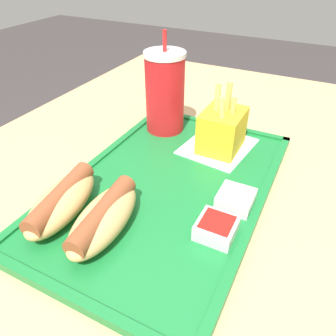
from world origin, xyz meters
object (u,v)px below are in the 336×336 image
Objects in this scene: hot_dog_near at (104,217)px; sauce_cup_ketchup at (216,228)px; hot_dog_far at (62,201)px; sauce_cup_mayo at (236,199)px; soda_cup at (165,92)px; fries_carton at (222,130)px.

sauce_cup_ketchup is (0.06, -0.13, -0.01)m from hot_dog_near.
sauce_cup_ketchup is (0.06, -0.20, -0.01)m from hot_dog_far.
hot_dog_near is at bearing -90.00° from hot_dog_far.
hot_dog_far and hot_dog_near have the same top height.
sauce_cup_ketchup is (-0.06, 0.00, 0.00)m from sauce_cup_mayo.
soda_cup is 0.28m from hot_dog_far.
hot_dog_far reaches higher than sauce_cup_ketchup.
sauce_cup_ketchup is (-0.20, -0.06, -0.03)m from fries_carton.
hot_dog_near is (-0.28, -0.06, -0.05)m from soda_cup.
fries_carton reaches higher than sauce_cup_ketchup.
sauce_cup_ketchup is at bearing -73.78° from hot_dog_far.
hot_dog_far is at bearing 121.07° from sauce_cup_mayo.
hot_dog_far is 1.21× the size of fries_carton.
sauce_cup_mayo is 1.00× the size of sauce_cup_ketchup.
soda_cup is 3.86× the size of sauce_cup_ketchup.
soda_cup is at bearing 79.50° from fries_carton.
hot_dog_far is at bearing 106.22° from sauce_cup_ketchup.
fries_carton is (0.25, -0.13, 0.02)m from hot_dog_far.
hot_dog_near is at bearing 132.32° from sauce_cup_mayo.
sauce_cup_mayo is at bearing -58.93° from hot_dog_far.
soda_cup is 1.25× the size of hot_dog_far.
fries_carton is (-0.02, -0.12, -0.04)m from soda_cup.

